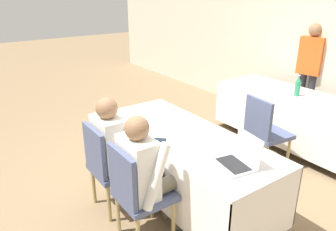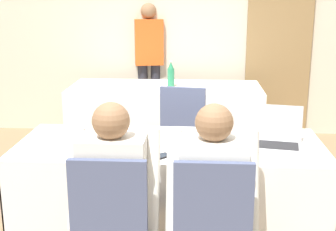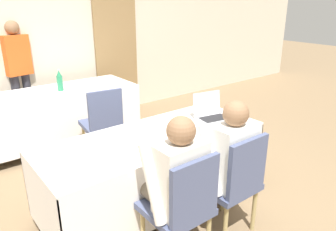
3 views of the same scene
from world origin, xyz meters
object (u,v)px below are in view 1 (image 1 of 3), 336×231
at_px(chair_near_left, 108,164).
at_px(chair_near_right, 137,191).
at_px(person_white_shirt, 147,171).
at_px(laptop, 238,160).
at_px(water_bottle, 298,87).
at_px(cell_phone, 160,140).
at_px(chair_far_spare, 265,130).
at_px(person_red_shirt, 309,70).
at_px(person_checkered_shirt, 117,146).

bearing_deg(chair_near_left, chair_near_right, -180.00).
bearing_deg(person_white_shirt, laptop, -126.64).
bearing_deg(water_bottle, chair_near_left, -93.51).
relative_size(cell_phone, chair_near_right, 0.15).
relative_size(chair_near_left, chair_far_spare, 1.00).
distance_m(chair_near_left, chair_far_spare, 1.89).
relative_size(chair_near_right, person_red_shirt, 0.57).
bearing_deg(chair_near_left, cell_phone, -117.71).
xyz_separation_m(cell_phone, water_bottle, (-0.07, 2.24, 0.12)).
height_order(chair_far_spare, person_red_shirt, person_red_shirt).
distance_m(chair_far_spare, person_white_shirt, 1.77).
height_order(water_bottle, chair_near_left, water_bottle).
height_order(laptop, person_white_shirt, person_white_shirt).
height_order(water_bottle, person_white_shirt, person_white_shirt).
bearing_deg(person_checkered_shirt, water_bottle, -93.65).
xyz_separation_m(cell_phone, person_white_shirt, (0.31, -0.34, -0.07)).
bearing_deg(person_checkered_shirt, person_white_shirt, -180.00).
bearing_deg(person_red_shirt, laptop, -78.30).
height_order(person_white_shirt, person_red_shirt, person_red_shirt).
xyz_separation_m(water_bottle, chair_far_spare, (0.17, -0.82, -0.35)).
bearing_deg(chair_near_right, person_red_shirt, -78.65).
bearing_deg(chair_far_spare, laptop, 126.50).
bearing_deg(person_red_shirt, chair_near_left, -98.47).
relative_size(chair_far_spare, person_checkered_shirt, 0.78).
xyz_separation_m(person_white_shirt, person_red_shirt, (-0.68, 3.30, 0.25)).
height_order(cell_phone, chair_near_right, chair_near_right).
bearing_deg(person_checkered_shirt, chair_near_left, 90.00).
bearing_deg(water_bottle, person_red_shirt, 113.10).
xyz_separation_m(chair_near_left, chair_near_right, (0.54, 0.00, 0.00)).
height_order(chair_far_spare, person_white_shirt, person_white_shirt).
relative_size(chair_near_left, chair_near_right, 1.00).
distance_m(chair_far_spare, person_checkered_shirt, 1.79).
bearing_deg(cell_phone, chair_near_left, -71.78).
bearing_deg(person_white_shirt, chair_near_left, 10.88).
distance_m(chair_near_right, person_red_shirt, 3.50).
relative_size(person_checkered_shirt, person_red_shirt, 0.73).
bearing_deg(chair_near_right, water_bottle, -82.07).
height_order(person_checkered_shirt, person_white_shirt, same).
distance_m(cell_phone, chair_near_right, 0.58).
bearing_deg(chair_near_right, laptop, -122.38).
relative_size(chair_near_right, person_checkered_shirt, 0.78).
bearing_deg(chair_far_spare, water_bottle, -70.53).
bearing_deg(water_bottle, chair_near_right, -82.07).
height_order(chair_near_right, person_checkered_shirt, person_checkered_shirt).
height_order(chair_near_left, person_white_shirt, person_white_shirt).
bearing_deg(person_red_shirt, cell_phone, -93.68).
height_order(laptop, cell_phone, laptop).
bearing_deg(chair_near_right, cell_phone, -55.23).
distance_m(laptop, person_checkered_shirt, 1.15).
distance_m(laptop, chair_near_right, 0.87).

